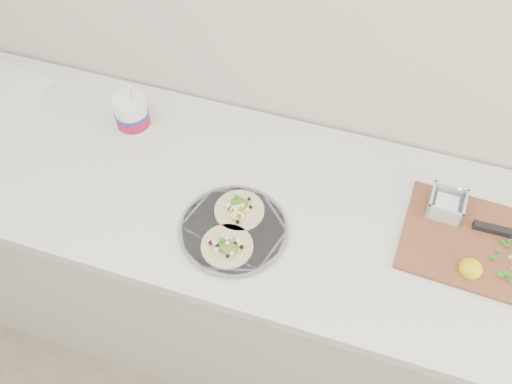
% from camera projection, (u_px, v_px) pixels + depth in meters
% --- Properties ---
extents(counter, '(2.44, 0.66, 0.90)m').
position_uv_depth(counter, '(205.00, 259.00, 1.98)').
color(counter, beige).
rests_on(counter, ground).
extents(taco_plate, '(0.29, 0.29, 0.04)m').
position_uv_depth(taco_plate, '(233.00, 228.00, 1.50)').
color(taco_plate, slate).
rests_on(taco_plate, counter).
extents(tub, '(0.10, 0.10, 0.23)m').
position_uv_depth(tub, '(132.00, 113.00, 1.68)').
color(tub, white).
rests_on(tub, counter).
extents(cutboard, '(0.43, 0.31, 0.07)m').
position_uv_depth(cutboard, '(484.00, 240.00, 1.48)').
color(cutboard, brown).
rests_on(cutboard, counter).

